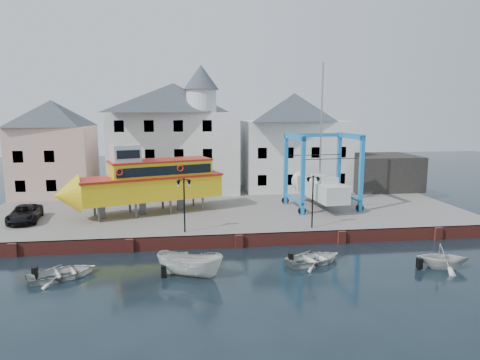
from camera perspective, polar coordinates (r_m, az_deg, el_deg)
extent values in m
plane|color=black|center=(32.51, -0.16, -8.99)|extent=(140.00, 140.00, 0.00)
cube|color=slate|center=(42.92, -2.02, -3.80)|extent=(44.00, 22.00, 1.00)
cube|color=maroon|center=(32.47, -0.19, -8.09)|extent=(44.00, 0.25, 1.00)
cube|color=maroon|center=(34.28, -28.04, -8.26)|extent=(0.60, 0.36, 1.00)
cube|color=maroon|center=(32.33, -14.52, -8.46)|extent=(0.60, 0.36, 1.00)
cube|color=maroon|center=(32.31, -0.15, -8.17)|extent=(0.60, 0.36, 1.00)
cube|color=maroon|center=(34.20, 13.38, -7.44)|extent=(0.60, 0.36, 1.00)
cube|color=maroon|center=(37.74, 24.89, -6.49)|extent=(0.60, 0.36, 1.00)
cube|color=#D9A893|center=(50.93, -23.46, 2.36)|extent=(8.00, 7.00, 7.50)
pyramid|color=#383F46|center=(50.64, -23.84, 8.15)|extent=(8.00, 7.00, 2.80)
cube|color=black|center=(48.72, -27.23, -0.74)|extent=(1.00, 0.08, 1.20)
cube|color=black|center=(47.78, -23.85, -0.68)|extent=(1.00, 0.08, 1.20)
cube|color=black|center=(48.35, -27.49, 2.77)|extent=(1.00, 0.08, 1.20)
cube|color=black|center=(47.40, -24.08, 2.90)|extent=(1.00, 0.08, 1.20)
cube|color=silver|center=(49.37, -8.68, 3.69)|extent=(14.00, 8.00, 9.00)
pyramid|color=#383F46|center=(49.17, -8.85, 10.79)|extent=(14.00, 8.00, 3.20)
cube|color=black|center=(46.28, -15.51, -0.52)|extent=(1.00, 0.08, 1.20)
cube|color=black|center=(45.94, -11.81, -0.45)|extent=(1.00, 0.08, 1.20)
cube|color=black|center=(45.81, -8.06, -0.37)|extent=(1.00, 0.08, 1.20)
cube|color=black|center=(45.86, -4.31, -0.30)|extent=(1.00, 0.08, 1.20)
cube|color=black|center=(45.88, -15.67, 3.17)|extent=(1.00, 0.08, 1.20)
cube|color=black|center=(45.55, -11.93, 3.27)|extent=(1.00, 0.08, 1.20)
cube|color=black|center=(45.41, -8.15, 3.36)|extent=(1.00, 0.08, 1.20)
cube|color=black|center=(45.47, -4.36, 3.43)|extent=(1.00, 0.08, 1.20)
cube|color=black|center=(45.68, -15.84, 6.91)|extent=(1.00, 0.08, 1.20)
cube|color=black|center=(45.35, -12.06, 7.04)|extent=(1.00, 0.08, 1.20)
cube|color=black|center=(45.21, -8.24, 7.15)|extent=(1.00, 0.08, 1.20)
cube|color=black|center=(45.27, -4.41, 7.22)|extent=(1.00, 0.08, 1.20)
cylinder|color=silver|center=(46.79, -5.17, 10.45)|extent=(3.20, 3.20, 2.40)
cone|color=#383F46|center=(46.91, -5.22, 13.51)|extent=(3.80, 3.80, 2.60)
cube|color=silver|center=(51.54, 7.13, 3.40)|extent=(12.00, 8.00, 8.00)
pyramid|color=#383F46|center=(51.28, 7.26, 9.63)|extent=(12.00, 8.00, 3.20)
cube|color=black|center=(47.05, 2.97, -0.04)|extent=(1.00, 0.08, 1.20)
cube|color=black|center=(47.68, 6.52, 0.03)|extent=(1.00, 0.08, 1.20)
cube|color=black|center=(48.48, 9.96, 0.11)|extent=(1.00, 0.08, 1.20)
cube|color=black|center=(49.45, 13.28, 0.17)|extent=(1.00, 0.08, 1.20)
cube|color=black|center=(46.66, 3.00, 3.60)|extent=(1.00, 0.08, 1.20)
cube|color=black|center=(47.29, 6.58, 3.62)|extent=(1.00, 0.08, 1.20)
cube|color=black|center=(48.10, 10.06, 3.64)|extent=(1.00, 0.08, 1.20)
cube|color=black|center=(49.09, 13.41, 3.64)|extent=(1.00, 0.08, 1.20)
cube|color=black|center=(53.33, 18.09, 1.04)|extent=(8.00, 7.00, 4.00)
cylinder|color=black|center=(32.63, -7.43, -3.53)|extent=(0.12, 0.12, 4.00)
cube|color=black|center=(32.24, -7.50, 0.02)|extent=(0.90, 0.06, 0.06)
sphere|color=black|center=(32.23, -7.51, 0.15)|extent=(0.16, 0.16, 0.16)
cone|color=black|center=(32.29, -8.20, -0.46)|extent=(0.32, 0.32, 0.45)
sphere|color=silver|center=(32.32, -8.20, -0.78)|extent=(0.18, 0.18, 0.18)
cone|color=black|center=(32.29, -6.78, -0.43)|extent=(0.32, 0.32, 0.45)
sphere|color=silver|center=(32.32, -6.78, -0.75)|extent=(0.18, 0.18, 0.18)
cylinder|color=black|center=(34.09, 9.65, -3.03)|extent=(0.12, 0.12, 4.00)
cube|color=black|center=(33.72, 9.74, 0.37)|extent=(0.90, 0.06, 0.06)
sphere|color=black|center=(33.71, 9.74, 0.49)|extent=(0.16, 0.16, 0.16)
cone|color=black|center=(33.65, 9.08, -0.09)|extent=(0.32, 0.32, 0.45)
sphere|color=silver|center=(33.68, 9.07, -0.40)|extent=(0.18, 0.18, 0.18)
cone|color=black|center=(33.89, 10.37, -0.07)|extent=(0.32, 0.32, 0.45)
sphere|color=silver|center=(33.91, 10.37, -0.37)|extent=(0.18, 0.18, 0.18)
cylinder|color=#59595E|center=(37.46, -18.31, -4.37)|extent=(0.25, 0.25, 1.32)
cylinder|color=#59595E|center=(39.85, -18.83, -3.60)|extent=(0.25, 0.25, 1.32)
cylinder|color=#59595E|center=(37.99, -13.70, -3.97)|extent=(0.25, 0.25, 1.32)
cylinder|color=#59595E|center=(40.34, -14.49, -3.24)|extent=(0.25, 0.25, 1.32)
cylinder|color=#59595E|center=(38.76, -9.24, -3.57)|extent=(0.25, 0.25, 1.32)
cylinder|color=#59595E|center=(41.07, -10.28, -2.88)|extent=(0.25, 0.25, 1.32)
cylinder|color=#59595E|center=(39.75, -5.00, -3.16)|extent=(0.25, 0.25, 1.32)
cylinder|color=#59595E|center=(42.01, -6.24, -2.51)|extent=(0.25, 0.25, 1.32)
cube|color=#59595E|center=(38.71, -17.93, -3.92)|extent=(0.64, 0.59, 1.32)
cube|color=#59595E|center=(39.35, -12.85, -3.49)|extent=(0.64, 0.59, 1.32)
cube|color=#59595E|center=(40.30, -7.98, -3.05)|extent=(0.64, 0.59, 1.32)
cube|color=yellow|center=(39.25, -11.69, -1.05)|extent=(12.75, 7.20, 1.94)
cone|color=yellow|center=(38.10, -22.11, -1.85)|extent=(2.93, 3.80, 3.35)
cube|color=#AA2011|center=(39.08, -11.74, 0.47)|extent=(13.05, 7.42, 0.19)
cube|color=yellow|center=(39.22, -10.52, 1.45)|extent=(9.30, 5.72, 1.41)
cube|color=black|center=(37.76, -9.88, 1.24)|extent=(8.01, 2.83, 0.79)
cube|color=black|center=(40.67, -11.12, 1.77)|extent=(8.01, 2.83, 0.79)
cube|color=#AA2011|center=(39.12, -10.56, 2.59)|extent=(9.50, 5.86, 0.16)
cube|color=silver|center=(38.32, -15.03, 3.38)|extent=(2.91, 2.91, 1.60)
cube|color=black|center=(37.17, -14.66, 3.33)|extent=(1.84, 0.69, 0.70)
torus|color=#AA2011|center=(36.77, -15.79, 1.03)|extent=(0.62, 0.32, 0.62)
torus|color=#AA2011|center=(38.09, -7.96, 1.56)|extent=(0.62, 0.32, 0.62)
cube|color=#106AAA|center=(37.89, 8.36, 0.51)|extent=(0.38, 0.38, 6.97)
cylinder|color=black|center=(38.48, 8.25, -4.11)|extent=(0.72, 0.31, 0.70)
cube|color=#106AAA|center=(42.20, 6.11, 1.44)|extent=(0.38, 0.38, 6.97)
cylinder|color=black|center=(42.73, 6.04, -2.73)|extent=(0.72, 0.31, 0.70)
cube|color=#106AAA|center=(40.24, 15.87, 0.76)|extent=(0.38, 0.38, 6.97)
cylinder|color=black|center=(40.80, 15.67, -3.60)|extent=(0.72, 0.31, 0.70)
cube|color=#106AAA|center=(44.32, 13.02, 1.63)|extent=(0.38, 0.38, 6.97)
cylinder|color=black|center=(44.83, 12.88, -2.35)|extent=(0.72, 0.31, 0.70)
cube|color=#106AAA|center=(39.70, 7.27, 5.74)|extent=(0.81, 4.99, 0.49)
cube|color=#106AAA|center=(40.46, 7.11, -2.49)|extent=(0.70, 4.98, 0.21)
cube|color=#106AAA|center=(41.95, 14.56, 5.70)|extent=(0.81, 4.99, 0.49)
cube|color=#106AAA|center=(42.67, 14.24, -2.10)|extent=(0.70, 4.98, 0.21)
cube|color=#106AAA|center=(42.87, 9.77, 5.93)|extent=(5.98, 0.90, 0.35)
cube|color=silver|center=(41.34, 10.80, -1.21)|extent=(2.97, 7.65, 1.59)
cone|color=silver|center=(45.37, 8.58, -0.23)|extent=(2.43, 1.80, 2.29)
cube|color=#59595E|center=(41.56, 10.76, -2.77)|extent=(0.40, 1.81, 0.70)
cube|color=silver|center=(40.71, 11.13, 0.18)|extent=(1.86, 3.12, 0.60)
cylinder|color=#99999E|center=(41.15, 10.79, 7.54)|extent=(0.17, 0.17, 10.96)
cube|color=black|center=(39.27, 11.98, 2.77)|extent=(5.37, 0.61, 0.05)
cube|color=black|center=(42.54, 9.97, 3.31)|extent=(5.37, 0.61, 0.05)
imported|color=black|center=(40.05, -26.77, -4.02)|extent=(2.89, 5.13, 1.35)
imported|color=silver|center=(27.43, -6.69, -12.57)|extent=(4.72, 3.38, 1.71)
imported|color=silver|center=(29.81, 9.80, -10.84)|extent=(4.82, 4.08, 0.85)
imported|color=silver|center=(31.40, 25.33, -10.57)|extent=(3.86, 3.54, 1.72)
imported|color=silver|center=(29.11, -22.56, -11.94)|extent=(4.86, 4.31, 0.83)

